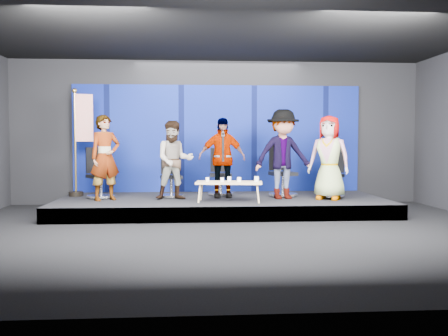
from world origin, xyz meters
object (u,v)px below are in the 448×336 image
Objects in this scene: panelist_d at (283,154)px; mug_e at (257,179)px; panelist_c at (222,158)px; coffee_table at (229,183)px; chair_e at (332,181)px; mug_c at (229,179)px; chair_b at (171,182)px; panelist_a at (105,158)px; mug_a at (207,179)px; chair_a at (100,181)px; mug_d at (239,180)px; chair_c at (220,180)px; mug_b at (222,180)px; chair_d at (282,179)px; flag_stand at (81,139)px; panelist_b at (174,160)px; panelist_e at (329,158)px.

panelist_d reaches higher than mug_e.
panelist_c reaches higher than coffee_table.
chair_e is 11.55× the size of mug_c.
chair_b is 2.04m from mug_e.
panelist_a reaches higher than mug_a.
mug_d is at bearing -52.10° from chair_a.
chair_b reaches higher than mug_a.
panelist_a is at bearing 170.32° from coffee_table.
mug_e is (0.65, -1.36, 0.11)m from chair_c.
chair_a is 11.58× the size of mug_c.
mug_e is at bearing -1.40° from mug_b.
flag_stand is (-4.51, 0.34, 0.89)m from chair_d.
mug_c is at bearing 4.38° from mug_a.
flag_stand is (-3.14, 0.50, 0.41)m from panelist_c.
mug_c is 0.57m from mug_e.
panelist_a is 1.07× the size of panelist_b.
panelist_d is 1.32m from chair_e.
chair_a is 4.97m from panelist_e.
mug_a is (-2.58, -0.20, -0.44)m from panelist_e.
panelist_a is at bearing 174.91° from panelist_b.
chair_c is (2.46, 0.88, -0.54)m from panelist_a.
mug_a is at bearing -55.39° from chair_b.
panelist_a is 1.43m from panelist_b.
flag_stand is at bearing 156.32° from mug_a.
panelist_c is at bearing 86.64° from mug_b.
panelist_b is (1.43, 0.04, -0.06)m from panelist_a.
panelist_a is 18.76× the size of mug_c.
chair_e is at bearing 13.39° from mug_a.
mug_c is (-1.19, -0.35, -0.50)m from panelist_d.
panelist_d is (2.41, -0.50, 0.62)m from chair_b.
chair_d is 1.60m from coffee_table.
chair_e is at bearing 23.78° from mug_e.
mug_c is (1.13, -0.35, -0.37)m from panelist_b.
chair_b is at bearing -162.25° from chair_c.
chair_a is 3.44m from mug_e.
panelist_b is 0.69× the size of flag_stand.
mug_a and mug_b have the same top height.
chair_a is at bearing 158.73° from panelist_b.
chair_c is 9.93× the size of mug_e.
mug_a is (2.31, -0.82, 0.09)m from chair_a.
panelist_d is at bearing -160.83° from panelist_e.
panelist_c is 1.46m from chair_d.
flag_stand reaches higher than mug_d.
panelist_b is 1.41m from chair_c.
chair_a is 1.02× the size of chair_c.
panelist_c is (2.66, -0.09, 0.51)m from chair_a.
panelist_c reaches higher than mug_c.
mug_c is (-2.33, -0.63, 0.10)m from chair_e.
panelist_a is 16.41× the size of mug_e.
chair_a is 2.71m from panelist_c.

